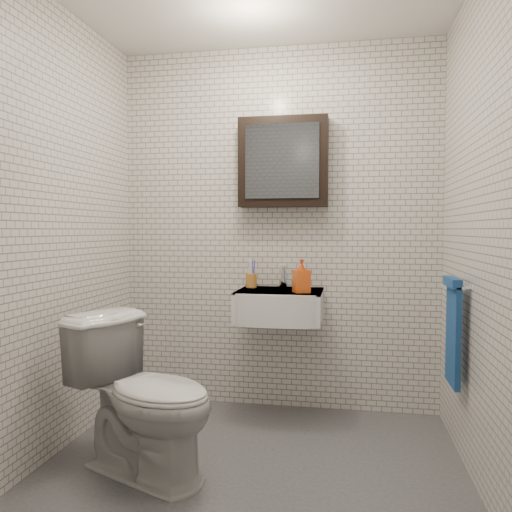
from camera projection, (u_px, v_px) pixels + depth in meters
name	position (u px, v px, depth m)	size (l,w,h in m)	color
ground	(250.00, 472.00, 2.55)	(2.20, 2.00, 0.01)	#45474C
room_shell	(250.00, 185.00, 2.47)	(2.22, 2.02, 2.51)	silver
washbasin	(279.00, 305.00, 3.22)	(0.55, 0.50, 0.20)	white
faucet	(283.00, 278.00, 3.41)	(0.06, 0.20, 0.15)	silver
mirror_cabinet	(283.00, 162.00, 3.36)	(0.60, 0.15, 0.60)	black
towel_rail	(453.00, 327.00, 2.67)	(0.09, 0.30, 0.58)	silver
toothbrush_cup	(251.00, 280.00, 3.42)	(0.08, 0.08, 0.21)	#BD772F
soap_bottle	(301.00, 276.00, 3.13)	(0.10, 0.10, 0.21)	orange
toilet	(145.00, 396.00, 2.52)	(0.45, 0.79, 0.81)	silver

